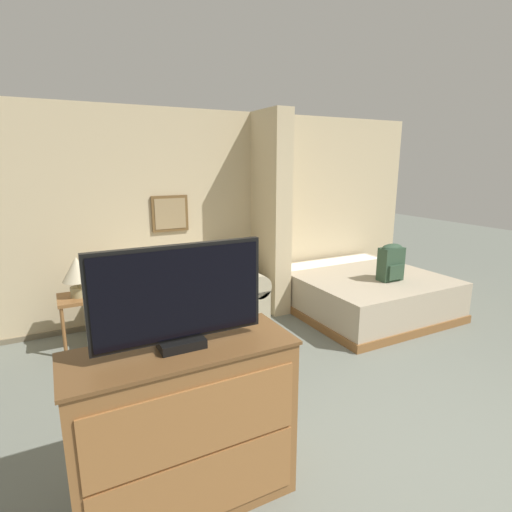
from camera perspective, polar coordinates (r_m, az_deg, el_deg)
The scene contains 11 objects.
ground_plane at distance 3.08m, azimuth 26.43°, elevation -27.94°, with size 20.00×20.00×0.00m, color slate.
wall_back at distance 5.38m, azimuth -5.31°, elevation 6.09°, with size 6.36×0.16×2.60m.
wall_partition_pillar at distance 5.27m, azimuth 2.11°, elevation 6.04°, with size 0.24×0.69×2.60m.
couch at distance 4.94m, azimuth -10.32°, elevation -6.30°, with size 1.94×0.84×0.88m.
coffee_table at distance 4.07m, azimuth -6.16°, elevation -9.44°, with size 0.74×0.54×0.45m.
side_table at distance 4.66m, azimuth -23.76°, elevation -6.47°, with size 0.44×0.44×0.58m.
table_lamp at distance 4.56m, azimuth -24.20°, elevation -2.04°, with size 0.30×0.30×0.43m.
tv_dresser at distance 2.49m, azimuth -10.04°, elevation -23.07°, with size 1.24×0.48×1.00m.
tv at distance 2.12m, azimuth -10.90°, elevation -5.79°, with size 0.92×0.16×0.56m.
bed at distance 5.58m, azimuth 14.78°, elevation -4.92°, with size 1.84×1.93×0.52m.
backpack at distance 5.24m, azimuth 18.75°, elevation -0.77°, with size 0.31×0.19×0.47m.
Camera 1 is at (-2.01, -1.25, 1.96)m, focal length 28.00 mm.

